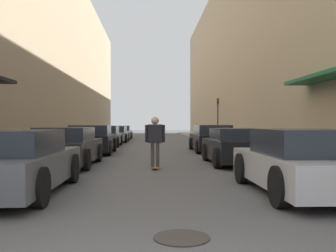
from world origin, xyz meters
name	(u,v)px	position (x,y,z in m)	size (l,w,h in m)	color
ground	(152,147)	(0.00, 20.87, 0.00)	(114.80, 114.80, 0.00)	#515154
curb_strip_left	(86,142)	(-4.88, 26.09, 0.06)	(1.80, 52.18, 0.12)	gray
curb_strip_right	(215,141)	(4.88, 26.09, 0.06)	(1.80, 52.18, 0.12)	gray
building_row_left	(47,54)	(-7.78, 26.09, 6.57)	(4.90, 52.18, 13.13)	tan
building_row_right	(253,52)	(7.78, 26.09, 6.88)	(4.90, 52.18, 13.75)	tan
parked_car_left_0	(12,163)	(-2.89, 5.51, 0.63)	(2.07, 4.33, 1.29)	#515459
parked_car_left_1	(67,147)	(-2.88, 10.45, 0.63)	(1.92, 4.33, 1.30)	#232326
parked_car_left_2	(92,140)	(-2.86, 15.64, 0.66)	(2.08, 4.17, 1.34)	black
parked_car_left_3	(106,136)	(-2.85, 21.17, 0.62)	(1.85, 4.19, 1.29)	gray
parked_car_left_4	(115,134)	(-2.82, 26.67, 0.60)	(2.08, 4.81, 1.23)	gray
parked_car_left_5	(121,132)	(-2.82, 32.55, 0.59)	(2.07, 4.31, 1.22)	#B7B7BC
parked_car_right_0	(302,162)	(2.98, 5.27, 0.64)	(2.00, 4.20, 1.31)	#B7B7BC
parked_car_right_1	(237,147)	(2.92, 10.77, 0.62)	(1.99, 3.92, 1.26)	black
parked_car_right_2	(212,139)	(3.02, 16.63, 0.65)	(1.95, 4.74, 1.35)	black
skateboarder	(155,137)	(0.06, 9.50, 1.00)	(0.62, 0.78, 1.64)	brown
manhole_cover	(182,238)	(0.29, 2.46, 0.01)	(0.70, 0.70, 0.02)	#332D28
traffic_light	(218,114)	(5.20, 26.82, 2.15)	(0.16, 0.22, 3.26)	#2D2D2D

